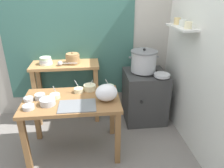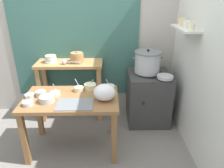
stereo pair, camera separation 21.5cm
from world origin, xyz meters
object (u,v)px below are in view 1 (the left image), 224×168
at_px(ladle, 61,63).
at_px(prep_bowl_5, 79,90).
at_px(prep_table, 72,108).
at_px(back_shelf_table, 66,78).
at_px(plastic_bag, 106,93).
at_px(clay_pot, 73,59).
at_px(prep_bowl_3, 40,96).
at_px(prep_bowl_7, 29,99).
at_px(serving_tray, 77,106).
at_px(prep_bowl_6, 109,87).
at_px(prep_bowl_2, 55,96).
at_px(prep_bowl_1, 90,87).
at_px(wide_pan, 162,75).
at_px(stove_block, 144,96).
at_px(prep_bowl_4, 28,107).
at_px(prep_bowl_0, 48,102).
at_px(steamer_pot, 144,61).

relative_size(ladle, prep_bowl_5, 1.62).
relative_size(prep_table, back_shelf_table, 1.15).
bearing_deg(plastic_bag, ladle, 127.25).
height_order(clay_pot, prep_bowl_3, clay_pot).
bearing_deg(prep_bowl_5, prep_bowl_7, -164.15).
xyz_separation_m(serving_tray, prep_bowl_6, (0.38, 0.39, 0.02)).
distance_m(prep_bowl_2, prep_bowl_7, 0.29).
height_order(prep_bowl_1, prep_bowl_2, prep_bowl_2).
relative_size(wide_pan, prep_bowl_5, 1.29).
distance_m(clay_pot, wide_pan, 1.27).
relative_size(stove_block, prep_bowl_4, 5.35).
distance_m(prep_table, prep_bowl_6, 0.52).
xyz_separation_m(prep_bowl_1, prep_bowl_5, (-0.13, -0.05, -0.01)).
relative_size(plastic_bag, prep_bowl_3, 2.11).
bearing_deg(prep_bowl_4, prep_bowl_0, 21.16).
height_order(ladle, prep_bowl_3, ladle).
height_order(wide_pan, prep_bowl_4, prep_bowl_4).
bearing_deg(stove_block, prep_bowl_7, -157.80).
height_order(prep_table, prep_bowl_3, prep_bowl_3).
distance_m(stove_block, ladle, 1.33).
height_order(plastic_bag, prep_bowl_0, plastic_bag).
relative_size(steamer_pot, prep_bowl_1, 2.85).
height_order(serving_tray, prep_bowl_5, prep_bowl_5).
height_order(prep_bowl_1, prep_bowl_3, prep_bowl_1).
relative_size(stove_block, steamer_pot, 1.83).
distance_m(stove_block, steamer_pot, 0.55).
relative_size(stove_block, serving_tray, 1.95).
bearing_deg(plastic_bag, serving_tray, -163.46).
xyz_separation_m(plastic_bag, prep_bowl_5, (-0.32, 0.24, -0.07)).
height_order(back_shelf_table, serving_tray, back_shelf_table).
bearing_deg(stove_block, clay_pot, 172.91).
distance_m(prep_bowl_1, prep_bowl_6, 0.24).
bearing_deg(prep_bowl_6, prep_bowl_2, -165.91).
distance_m(plastic_bag, prep_bowl_3, 0.76).
distance_m(steamer_pot, prep_bowl_0, 1.46).
bearing_deg(prep_bowl_0, prep_bowl_2, 69.19).
bearing_deg(prep_bowl_5, prep_bowl_6, 6.91).
bearing_deg(prep_bowl_6, prep_bowl_5, -173.09).
bearing_deg(clay_pot, steamer_pot, -6.25).
bearing_deg(ladle, stove_block, -2.02).
bearing_deg(prep_bowl_6, stove_block, 35.39).
bearing_deg(prep_bowl_4, serving_tray, 0.04).
bearing_deg(prep_bowl_3, steamer_pot, 24.18).
bearing_deg(prep_bowl_2, clay_pot, 75.79).
relative_size(serving_tray, prep_bowl_7, 3.78).
height_order(ladle, wide_pan, ladle).
relative_size(stove_block, wide_pan, 3.59).
distance_m(prep_table, prep_bowl_0, 0.30).
bearing_deg(clay_pot, prep_bowl_5, -81.47).
distance_m(prep_table, stove_block, 1.23).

